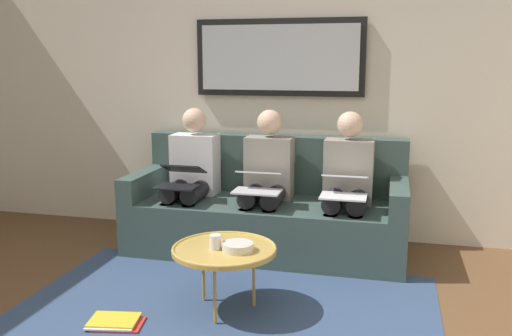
{
  "coord_description": "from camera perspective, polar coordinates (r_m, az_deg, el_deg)",
  "views": [
    {
      "loc": [
        -0.96,
        2.16,
        1.53
      ],
      "look_at": [
        0.0,
        -1.7,
        0.75
      ],
      "focal_mm": 38.76,
      "sensor_mm": 36.0,
      "label": 1
    }
  ],
  "objects": [
    {
      "name": "laptop_black",
      "position": [
        4.38,
        -7.78,
        -0.89
      ],
      "size": [
        0.32,
        0.38,
        0.17
      ],
      "color": "black"
    },
    {
      "name": "person_left",
      "position": [
        4.32,
        9.4,
        -1.37
      ],
      "size": [
        0.38,
        0.58,
        1.14
      ],
      "color": "gray",
      "rests_on": "couch"
    },
    {
      "name": "coffee_table",
      "position": [
        3.4,
        -3.38,
        -8.43
      ],
      "size": [
        0.64,
        0.64,
        0.41
      ],
      "color": "tan",
      "rests_on": "ground_plane"
    },
    {
      "name": "framed_mirror",
      "position": [
        4.76,
        2.39,
        11.32
      ],
      "size": [
        1.45,
        0.05,
        0.65
      ],
      "color": "black"
    },
    {
      "name": "person_middle",
      "position": [
        4.41,
        1.1,
        -0.96
      ],
      "size": [
        0.38,
        0.58,
        1.14
      ],
      "color": "gray",
      "rests_on": "couch"
    },
    {
      "name": "person_right",
      "position": [
        4.59,
        -6.71,
        -0.55
      ],
      "size": [
        0.38,
        0.58,
        1.14
      ],
      "color": "silver",
      "rests_on": "couch"
    },
    {
      "name": "bowl",
      "position": [
        3.34,
        -1.88,
        -8.14
      ],
      "size": [
        0.19,
        0.19,
        0.05
      ],
      "primitive_type": "cylinder",
      "color": "beige",
      "rests_on": "coffee_table"
    },
    {
      "name": "couch",
      "position": [
        4.55,
        1.28,
        -4.45
      ],
      "size": [
        2.2,
        0.9,
        0.9
      ],
      "color": "#384C47",
      "rests_on": "ground_plane"
    },
    {
      "name": "wall_rear",
      "position": [
        4.86,
        2.59,
        8.36
      ],
      "size": [
        6.0,
        0.12,
        2.6
      ],
      "primitive_type": "cube",
      "color": "beige",
      "rests_on": "ground_plane"
    },
    {
      "name": "laptop_silver",
      "position": [
        4.18,
        0.35,
        -1.34
      ],
      "size": [
        0.35,
        0.36,
        0.15
      ],
      "color": "silver"
    },
    {
      "name": "magazine_stack",
      "position": [
        3.46,
        -14.34,
        -15.15
      ],
      "size": [
        0.35,
        0.26,
        0.03
      ],
      "color": "red",
      "rests_on": "ground_plane"
    },
    {
      "name": "area_rug",
      "position": [
        3.51,
        -3.47,
        -14.7
      ],
      "size": [
        2.6,
        1.8,
        0.01
      ],
      "primitive_type": "cube",
      "color": "#33476B",
      "rests_on": "ground_plane"
    },
    {
      "name": "laptop_white",
      "position": [
        4.08,
        9.13,
        -1.75
      ],
      "size": [
        0.33,
        0.37,
        0.15
      ],
      "color": "white"
    },
    {
      "name": "cup",
      "position": [
        3.37,
        -4.23,
        -7.63
      ],
      "size": [
        0.07,
        0.07,
        0.09
      ],
      "primitive_type": "cylinder",
      "color": "silver",
      "rests_on": "coffee_table"
    }
  ]
}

